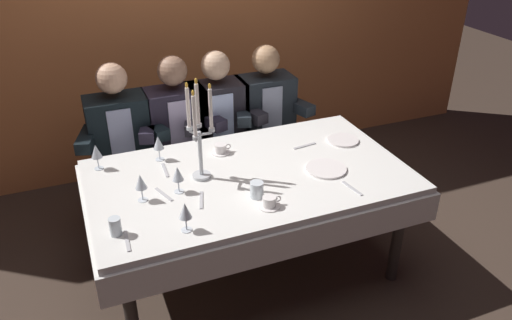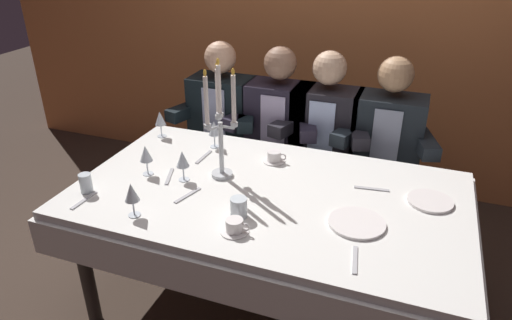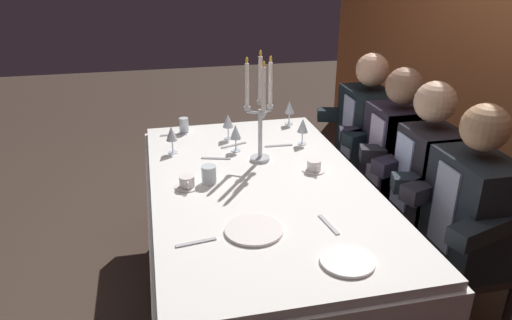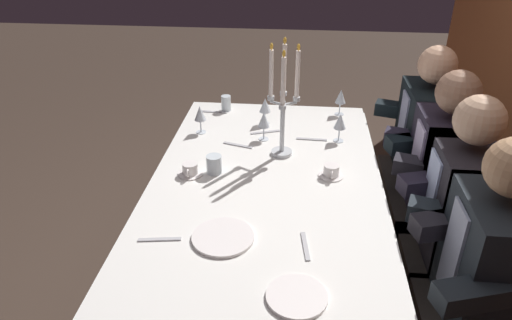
{
  "view_description": "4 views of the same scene",
  "coord_description": "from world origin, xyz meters",
  "px_view_note": "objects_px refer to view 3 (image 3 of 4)",
  "views": [
    {
      "loc": [
        -0.93,
        -2.44,
        2.28
      ],
      "look_at": [
        0.03,
        -0.04,
        0.85
      ],
      "focal_mm": 35.31,
      "sensor_mm": 36.0,
      "label": 1
    },
    {
      "loc": [
        0.62,
        -1.85,
        1.9
      ],
      "look_at": [
        -0.07,
        0.02,
        0.89
      ],
      "focal_mm": 32.45,
      "sensor_mm": 36.0,
      "label": 2
    },
    {
      "loc": [
        2.17,
        -0.51,
        1.83
      ],
      "look_at": [
        0.02,
        -0.03,
        0.88
      ],
      "focal_mm": 33.94,
      "sensor_mm": 36.0,
      "label": 3
    },
    {
      "loc": [
        1.94,
        0.14,
        1.93
      ],
      "look_at": [
        0.04,
        -0.04,
        0.87
      ],
      "focal_mm": 33.46,
      "sensor_mm": 36.0,
      "label": 4
    }
  ],
  "objects_px": {
    "dining_table": "(260,203)",
    "water_tumbler_0": "(184,125)",
    "wine_glass_2": "(172,134)",
    "seated_diner_1": "(397,152)",
    "coffee_cup_0": "(314,166)",
    "wine_glass_0": "(303,126)",
    "coffee_cup_1": "(187,183)",
    "water_tumbler_1": "(209,175)",
    "seated_diner_3": "(470,209)",
    "candelabra": "(260,113)",
    "dinner_plate_0": "(254,230)",
    "wine_glass_1": "(289,108)",
    "wine_glass_4": "(228,121)",
    "seated_diner_2": "(425,174)",
    "dinner_plate_1": "(347,261)",
    "wine_glass_3": "(236,132)",
    "seated_diner_0": "(367,129)"
  },
  "relations": [
    {
      "from": "dining_table",
      "to": "wine_glass_4",
      "type": "xyz_separation_m",
      "value": [
        -0.65,
        -0.05,
        0.24
      ]
    },
    {
      "from": "wine_glass_0",
      "to": "wine_glass_2",
      "type": "bearing_deg",
      "value": -92.54
    },
    {
      "from": "dinner_plate_0",
      "to": "wine_glass_3",
      "type": "distance_m",
      "value": 0.91
    },
    {
      "from": "coffee_cup_1",
      "to": "seated_diner_1",
      "type": "relative_size",
      "value": 0.11
    },
    {
      "from": "coffee_cup_0",
      "to": "candelabra",
      "type": "bearing_deg",
      "value": -129.07
    },
    {
      "from": "water_tumbler_1",
      "to": "seated_diner_2",
      "type": "distance_m",
      "value": 1.15
    },
    {
      "from": "candelabra",
      "to": "water_tumbler_1",
      "type": "relative_size",
      "value": 6.66
    },
    {
      "from": "wine_glass_1",
      "to": "seated_diner_3",
      "type": "height_order",
      "value": "seated_diner_3"
    },
    {
      "from": "coffee_cup_1",
      "to": "wine_glass_2",
      "type": "bearing_deg",
      "value": -175.05
    },
    {
      "from": "wine_glass_0",
      "to": "wine_glass_2",
      "type": "xyz_separation_m",
      "value": [
        -0.03,
        -0.78,
        0.0
      ]
    },
    {
      "from": "seated_diner_1",
      "to": "seated_diner_2",
      "type": "height_order",
      "value": "same"
    },
    {
      "from": "wine_glass_1",
      "to": "water_tumbler_1",
      "type": "height_order",
      "value": "wine_glass_1"
    },
    {
      "from": "wine_glass_2",
      "to": "coffee_cup_0",
      "type": "xyz_separation_m",
      "value": [
        0.42,
        0.73,
        -0.09
      ]
    },
    {
      "from": "water_tumbler_0",
      "to": "coffee_cup_0",
      "type": "bearing_deg",
      "value": 39.79
    },
    {
      "from": "wine_glass_4",
      "to": "coffee_cup_0",
      "type": "distance_m",
      "value": 0.69
    },
    {
      "from": "wine_glass_3",
      "to": "water_tumbler_0",
      "type": "xyz_separation_m",
      "value": [
        -0.39,
        -0.27,
        -0.07
      ]
    },
    {
      "from": "seated_diner_0",
      "to": "wine_glass_4",
      "type": "bearing_deg",
      "value": -90.52
    },
    {
      "from": "dining_table",
      "to": "coffee_cup_0",
      "type": "bearing_deg",
      "value": 103.26
    },
    {
      "from": "water_tumbler_0",
      "to": "dinner_plate_1",
      "type": "bearing_deg",
      "value": 16.97
    },
    {
      "from": "candelabra",
      "to": "seated_diner_2",
      "type": "xyz_separation_m",
      "value": [
        0.36,
        0.82,
        -0.29
      ]
    },
    {
      "from": "coffee_cup_1",
      "to": "seated_diner_3",
      "type": "relative_size",
      "value": 0.11
    },
    {
      "from": "candelabra",
      "to": "seated_diner_2",
      "type": "height_order",
      "value": "candelabra"
    },
    {
      "from": "wine_glass_2",
      "to": "seated_diner_1",
      "type": "bearing_deg",
      "value": 78.33
    },
    {
      "from": "wine_glass_2",
      "to": "seated_diner_3",
      "type": "bearing_deg",
      "value": 53.16
    },
    {
      "from": "water_tumbler_0",
      "to": "coffee_cup_1",
      "type": "distance_m",
      "value": 0.81
    },
    {
      "from": "wine_glass_4",
      "to": "water_tumbler_1",
      "type": "xyz_separation_m",
      "value": [
        0.6,
        -0.2,
        -0.07
      ]
    },
    {
      "from": "dinner_plate_0",
      "to": "seated_diner_2",
      "type": "relative_size",
      "value": 0.2
    },
    {
      "from": "seated_diner_1",
      "to": "coffee_cup_1",
      "type": "bearing_deg",
      "value": -80.74
    },
    {
      "from": "dining_table",
      "to": "water_tumbler_0",
      "type": "distance_m",
      "value": 0.9
    },
    {
      "from": "water_tumbler_1",
      "to": "seated_diner_1",
      "type": "xyz_separation_m",
      "value": [
        -0.18,
        1.14,
        -0.05
      ]
    },
    {
      "from": "water_tumbler_0",
      "to": "seated_diner_2",
      "type": "xyz_separation_m",
      "value": [
        0.92,
        1.2,
        -0.05
      ]
    },
    {
      "from": "wine_glass_1",
      "to": "water_tumbler_0",
      "type": "height_order",
      "value": "wine_glass_1"
    },
    {
      "from": "wine_glass_3",
      "to": "seated_diner_1",
      "type": "relative_size",
      "value": 0.13
    },
    {
      "from": "wine_glass_3",
      "to": "seated_diner_2",
      "type": "bearing_deg",
      "value": 60.4
    },
    {
      "from": "dinner_plate_1",
      "to": "wine_glass_4",
      "type": "relative_size",
      "value": 1.29
    },
    {
      "from": "coffee_cup_1",
      "to": "seated_diner_1",
      "type": "xyz_separation_m",
      "value": [
        -0.2,
        1.26,
        -0.03
      ]
    },
    {
      "from": "dining_table",
      "to": "wine_glass_2",
      "type": "relative_size",
      "value": 11.83
    },
    {
      "from": "candelabra",
      "to": "coffee_cup_0",
      "type": "bearing_deg",
      "value": 50.93
    },
    {
      "from": "water_tumbler_0",
      "to": "seated_diner_2",
      "type": "distance_m",
      "value": 1.51
    },
    {
      "from": "dinner_plate_0",
      "to": "wine_glass_1",
      "type": "relative_size",
      "value": 1.52
    },
    {
      "from": "wine_glass_4",
      "to": "water_tumbler_1",
      "type": "distance_m",
      "value": 0.63
    },
    {
      "from": "wine_glass_2",
      "to": "seated_diner_1",
      "type": "xyz_separation_m",
      "value": [
        0.27,
        1.3,
        -0.12
      ]
    },
    {
      "from": "seated_diner_1",
      "to": "wine_glass_2",
      "type": "bearing_deg",
      "value": -101.67
    },
    {
      "from": "candelabra",
      "to": "coffee_cup_1",
      "type": "height_order",
      "value": "candelabra"
    },
    {
      "from": "seated_diner_3",
      "to": "dinner_plate_1",
      "type": "bearing_deg",
      "value": -69.2
    },
    {
      "from": "wine_glass_0",
      "to": "water_tumbler_0",
      "type": "height_order",
      "value": "wine_glass_0"
    },
    {
      "from": "seated_diner_2",
      "to": "seated_diner_3",
      "type": "distance_m",
      "value": 0.39
    },
    {
      "from": "wine_glass_0",
      "to": "wine_glass_1",
      "type": "xyz_separation_m",
      "value": [
        -0.37,
        0.02,
        0.0
      ]
    },
    {
      "from": "candelabra",
      "to": "dinner_plate_0",
      "type": "xyz_separation_m",
      "value": [
        0.73,
        -0.2,
        -0.27
      ]
    },
    {
      "from": "dinner_plate_0",
      "to": "coffee_cup_0",
      "type": "xyz_separation_m",
      "value": [
        -0.53,
        0.45,
        0.02
      ]
    }
  ]
}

